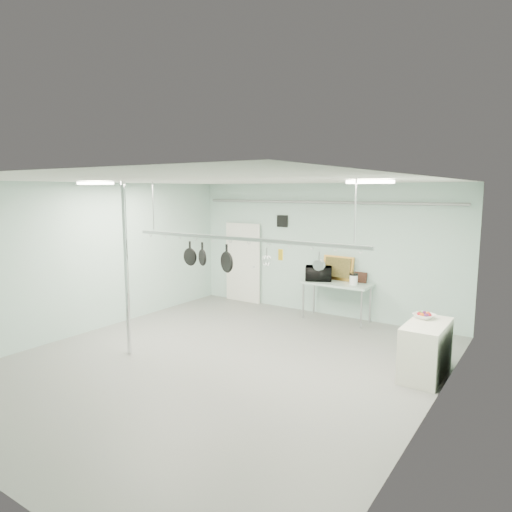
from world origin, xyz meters
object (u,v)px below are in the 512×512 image
Objects in this scene: skillet_mid at (202,253)px; skillet_right at (227,259)px; skillet_left at (190,253)px; fruit_bowl at (424,316)px; coffee_canister at (354,280)px; prep_table at (337,286)px; microwave at (319,273)px; side_cabinet at (426,350)px; pot_rack at (239,237)px; chrome_pole at (126,270)px.

skillet_right is at bearing 28.28° from skillet_mid.
skillet_left is 0.87m from skillet_right.
coffee_canister is at bearing 136.22° from fruit_bowl.
prep_table is at bearing 141.44° from fruit_bowl.
skillet_left reaches higher than microwave.
skillet_left reaches higher than fruit_bowl.
pot_rack is (-2.95, -1.10, 1.78)m from side_cabinet.
fruit_bowl is at bearing 45.20° from skillet_right.
skillet_left is at bearing -161.21° from fruit_bowl.
chrome_pole reaches higher than fruit_bowl.
pot_rack is at bearing -103.76° from coffee_canister.
skillet_left is (-1.55, -3.30, 1.03)m from prep_table.
skillet_right is (0.87, 0.00, -0.03)m from skillet_left.
chrome_pole is 14.67× the size of coffee_canister.
coffee_canister is 2.81m from fruit_bowl.
coffee_canister is at bearing 93.36° from skillet_right.
pot_rack reaches higher than microwave.
skillet_mid is (-3.69, -1.36, 0.93)m from fruit_bowl.
skillet_left reaches higher than side_cabinet.
skillet_left is (-4.10, -1.10, 1.41)m from side_cabinet.
skillet_right is at bearing 5.08° from skillet_left.
fruit_bowl is at bearing 25.59° from pot_rack.
pot_rack reaches higher than prep_table.
microwave is 1.20× the size of skillet_right.
skillet_right reaches higher than fruit_bowl.
fruit_bowl is 4.04m from skillet_mid.
chrome_pole is 1.20m from skillet_left.
fruit_bowl reaches higher than prep_table.
pot_rack is at bearing 66.24° from microwave.
prep_table is 1.33× the size of side_cabinet.
skillet_right is at bearing -156.48° from fruit_bowl.
prep_table is at bearing 97.54° from skillet_mid.
pot_rack is 11.41× the size of skillet_mid.
coffee_canister is (2.71, 4.20, -0.59)m from chrome_pole.
prep_table is 3.79m from skillet_left.
prep_table is 3.80× the size of skillet_mid.
chrome_pole is 5.03m from coffee_canister.
pot_rack is at bearing 25.35° from chrome_pole.
side_cabinet is at bearing 20.08° from skillet_left.
coffee_canister is 3.57m from skillet_right.
side_cabinet is 3.12m from coffee_canister.
skillet_left is at bearing 46.81° from microwave.
coffee_canister is 3.79m from skillet_mid.
chrome_pole is at bearing 41.47° from microwave.
fruit_bowl is (2.84, 1.36, -1.29)m from pot_rack.
skillet_left is at bearing -120.74° from coffee_canister.
chrome_pole reaches higher than skillet_right.
microwave reaches higher than side_cabinet.
skillet_right is (-0.28, 0.00, -0.40)m from pot_rack.
skillet_right reaches higher than side_cabinet.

